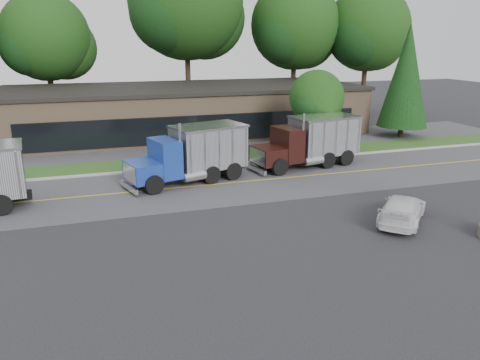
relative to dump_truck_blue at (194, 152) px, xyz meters
name	(u,v)px	position (x,y,z in m)	size (l,w,h in m)	color
ground	(258,246)	(0.55, -10.17, -1.80)	(140.00, 140.00, 0.00)	#333338
road	(208,185)	(0.55, -1.17, -1.80)	(60.00, 8.00, 0.02)	#58585D
center_line	(208,185)	(0.55, -1.17, -1.80)	(60.00, 0.12, 0.01)	gold
curb	(193,168)	(0.55, 3.03, -1.80)	(60.00, 0.30, 0.12)	#9E9E99
grass_verge	(188,161)	(0.55, 4.83, -1.80)	(60.00, 3.40, 0.03)	#274B1A
far_parking	(176,147)	(0.55, 9.83, -1.80)	(60.00, 7.00, 0.02)	#58585D
strip_mall	(185,111)	(2.55, 15.83, 0.20)	(32.00, 12.00, 4.00)	#8F7257
tree_far_b	(47,41)	(-9.31, 23.94, 6.44)	(9.06, 8.52, 12.92)	#382619
tree_far_c	(187,7)	(4.75, 23.98, 9.81)	(12.75, 12.00, 18.19)	#382619
tree_far_d	(296,29)	(16.71, 22.95, 7.67)	(10.40, 9.79, 14.84)	#382619
tree_far_e	(368,33)	(24.70, 20.95, 7.29)	(9.99, 9.40, 14.25)	#382619
evergreen_right	(406,76)	(20.55, 7.83, 3.60)	(4.32, 4.32, 9.82)	#382619
tree_verge	(317,100)	(10.62, 4.88, 2.19)	(4.40, 4.14, 6.27)	#382619
dump_truck_blue	(194,152)	(0.00, 0.00, 0.00)	(7.77, 4.39, 3.36)	black
dump_truck_maroon	(311,140)	(8.46, 1.18, 0.00)	(7.93, 3.87, 3.36)	black
rally_car	(402,209)	(8.05, -9.67, -1.15)	(1.81, 4.46, 1.29)	silver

